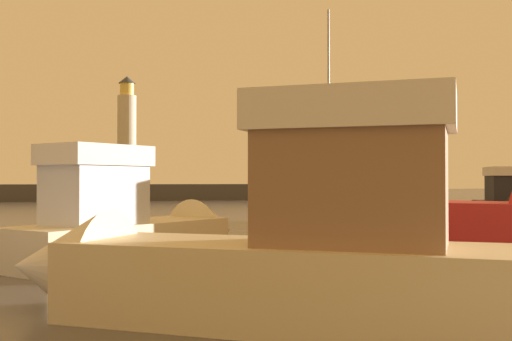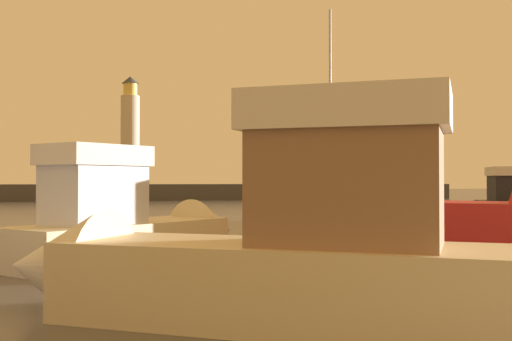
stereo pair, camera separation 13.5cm
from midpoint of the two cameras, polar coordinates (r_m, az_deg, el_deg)
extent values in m
plane|color=#4C4742|center=(35.14, -9.43, -4.38)|extent=(220.00, 220.00, 0.00)
cube|color=#423F3D|center=(68.38, -11.44, -1.96)|extent=(72.38, 5.24, 1.72)
cylinder|color=beige|center=(68.50, -11.83, 2.77)|extent=(2.01, 2.01, 9.57)
cylinder|color=#F2CC59|center=(69.06, -11.82, 7.29)|extent=(1.50, 1.50, 1.34)
cone|color=#33383D|center=(69.22, -11.81, 8.15)|extent=(1.80, 1.80, 0.77)
cube|color=black|center=(30.05, 22.33, -3.79)|extent=(4.51, 6.64, 1.17)
cube|color=#232328|center=(31.07, 21.85, -1.54)|extent=(2.17, 2.46, 1.18)
cube|color=silver|center=(31.07, 21.84, -0.07)|extent=(2.39, 2.71, 0.41)
cube|color=#B21E1E|center=(19.52, 14.06, -4.92)|extent=(6.31, 6.86, 1.50)
cube|color=#8C6647|center=(19.72, 12.33, -0.22)|extent=(2.60, 2.70, 1.71)
cube|color=beige|center=(16.54, -12.26, -6.46)|extent=(6.00, 5.66, 1.04)
cone|color=beige|center=(19.17, -4.29, -5.56)|extent=(2.72, 2.73, 1.99)
cube|color=silver|center=(15.83, -14.79, -2.19)|extent=(2.70, 2.64, 1.44)
cube|color=silver|center=(15.84, -14.78, 1.34)|extent=(2.97, 2.90, 0.51)
cube|color=beige|center=(9.25, 2.96, -10.40)|extent=(7.00, 5.46, 1.20)
cone|color=beige|center=(10.98, -17.79, -8.53)|extent=(2.69, 2.73, 2.03)
cube|color=#8C6647|center=(8.93, 8.41, -1.65)|extent=(3.06, 2.77, 1.62)
cube|color=silver|center=(8.98, 8.39, 5.33)|extent=(3.37, 3.05, 0.57)
cube|color=black|center=(30.57, 5.87, -4.16)|extent=(3.39, 6.70, 0.79)
cylinder|color=#B7B7BC|center=(30.19, 6.55, 5.67)|extent=(0.12, 0.12, 9.58)
cylinder|color=#B7B7BC|center=(31.46, 4.70, -0.20)|extent=(1.01, 3.46, 0.09)
camera|label=1|loc=(0.07, -90.20, 0.00)|focal=43.59mm
camera|label=2|loc=(0.07, 89.80, 0.00)|focal=43.59mm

